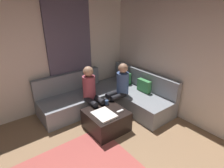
% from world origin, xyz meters
% --- Properties ---
extents(wall_left, '(0.12, 6.00, 2.70)m').
position_xyz_m(wall_left, '(-2.94, 0.00, 1.35)').
color(wall_left, beige).
rests_on(wall_left, ground_plane).
extents(curtain_panel, '(0.06, 1.10, 2.50)m').
position_xyz_m(curtain_panel, '(-2.84, 1.30, 1.25)').
color(curtain_panel, '#595166').
rests_on(curtain_panel, ground_plane).
extents(sectional_couch, '(2.10, 2.55, 0.87)m').
position_xyz_m(sectional_couch, '(-2.08, 1.88, 0.28)').
color(sectional_couch, gray).
rests_on(sectional_couch, ground_plane).
extents(ottoman, '(0.76, 0.76, 0.42)m').
position_xyz_m(ottoman, '(-1.39, 1.30, 0.21)').
color(ottoman, black).
rests_on(ottoman, ground_plane).
extents(folded_blanket, '(0.44, 0.36, 0.04)m').
position_xyz_m(folded_blanket, '(-1.29, 1.18, 0.44)').
color(folded_blanket, white).
rests_on(folded_blanket, ottoman).
extents(coffee_mug, '(0.08, 0.08, 0.10)m').
position_xyz_m(coffee_mug, '(-1.61, 1.48, 0.47)').
color(coffee_mug, '#334C72').
rests_on(coffee_mug, ottoman).
extents(game_remote, '(0.05, 0.15, 0.02)m').
position_xyz_m(game_remote, '(-1.21, 1.52, 0.43)').
color(game_remote, white).
rests_on(game_remote, ottoman).
extents(person_on_couch_back, '(0.30, 0.60, 1.20)m').
position_xyz_m(person_on_couch_back, '(-1.74, 1.93, 0.66)').
color(person_on_couch_back, black).
rests_on(person_on_couch_back, ground_plane).
extents(person_on_couch_side, '(0.60, 0.30, 1.20)m').
position_xyz_m(person_on_couch_side, '(-1.93, 1.30, 0.66)').
color(person_on_couch_side, black).
rests_on(person_on_couch_side, ground_plane).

